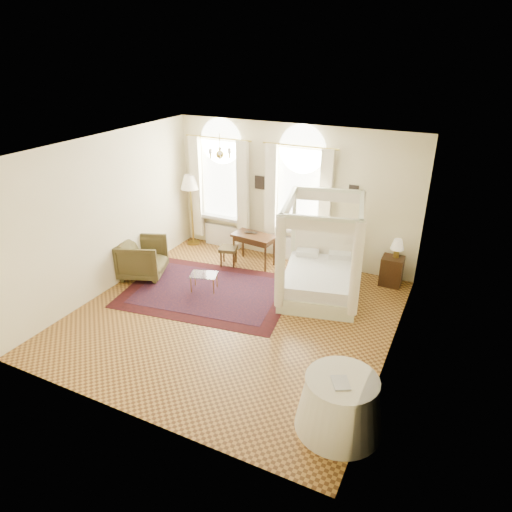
{
  "coord_description": "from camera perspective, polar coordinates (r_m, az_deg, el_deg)",
  "views": [
    {
      "loc": [
        3.77,
        -6.72,
        4.93
      ],
      "look_at": [
        0.3,
        0.4,
        1.21
      ],
      "focal_mm": 32.0,
      "sensor_mm": 36.0,
      "label": 1
    }
  ],
  "objects": [
    {
      "name": "room_walls",
      "position": [
        8.25,
        -3.09,
        4.19
      ],
      "size": [
        6.0,
        6.0,
        6.0
      ],
      "color": "#FFF0C2",
      "rests_on": "ground"
    },
    {
      "name": "book",
      "position": [
        6.32,
        9.54,
        -15.4
      ],
      "size": [
        0.33,
        0.36,
        0.03
      ],
      "primitive_type": "imported",
      "rotation": [
        0.0,
        0.0,
        0.51
      ],
      "color": "black",
      "rests_on": "side_table"
    },
    {
      "name": "stool",
      "position": [
        11.0,
        -3.47,
        0.74
      ],
      "size": [
        0.51,
        0.51,
        0.47
      ],
      "color": "#483A1E",
      "rests_on": "ground"
    },
    {
      "name": "coffee_table",
      "position": [
        9.92,
        -6.55,
        -2.48
      ],
      "size": [
        0.67,
        0.56,
        0.39
      ],
      "color": "white",
      "rests_on": "ground"
    },
    {
      "name": "oriental_rug",
      "position": [
        10.03,
        -6.0,
        -4.38
      ],
      "size": [
        3.86,
        3.02,
        0.01
      ],
      "color": "#3F0F10",
      "rests_on": "ground"
    },
    {
      "name": "nightstand_lamp",
      "position": [
        10.34,
        17.27,
        1.27
      ],
      "size": [
        0.29,
        0.29,
        0.42
      ],
      "color": "gold",
      "rests_on": "nightstand"
    },
    {
      "name": "chandelier",
      "position": [
        9.42,
        -4.54,
        12.69
      ],
      "size": [
        0.51,
        0.45,
        0.5
      ],
      "color": "gold",
      "rests_on": "room_walls"
    },
    {
      "name": "writing_desk",
      "position": [
        10.92,
        -0.27,
        2.11
      ],
      "size": [
        1.07,
        0.64,
        0.76
      ],
      "color": "#3B2110",
      "rests_on": "ground"
    },
    {
      "name": "wall_pictures",
      "position": [
        10.8,
        5.03,
        8.74
      ],
      "size": [
        2.54,
        0.03,
        0.39
      ],
      "color": "black",
      "rests_on": "room_walls"
    },
    {
      "name": "canopy_bed",
      "position": [
        9.7,
        8.0,
        -2.4
      ],
      "size": [
        1.98,
        2.25,
        2.11
      ],
      "color": "beige",
      "rests_on": "ground"
    },
    {
      "name": "floor_lamp",
      "position": [
        11.9,
        -8.25,
        8.71
      ],
      "size": [
        0.48,
        0.48,
        1.88
      ],
      "color": "gold",
      "rests_on": "ground"
    },
    {
      "name": "nightstand",
      "position": [
        10.55,
        16.59,
        -1.81
      ],
      "size": [
        0.47,
        0.42,
        0.66
      ],
      "primitive_type": "cube",
      "rotation": [
        0.0,
        0.0,
        0.01
      ],
      "color": "#3B2110",
      "rests_on": "ground"
    },
    {
      "name": "side_table",
      "position": [
        6.71,
        10.47,
        -17.66
      ],
      "size": [
        1.23,
        1.23,
        0.84
      ],
      "color": "white",
      "rests_on": "ground"
    },
    {
      "name": "window_left",
      "position": [
        11.66,
        -4.43,
        7.94
      ],
      "size": [
        1.62,
        0.27,
        3.29
      ],
      "color": "white",
      "rests_on": "room_walls"
    },
    {
      "name": "armchair",
      "position": [
        10.76,
        -13.98,
        -0.23
      ],
      "size": [
        1.27,
        1.25,
        0.9
      ],
      "primitive_type": "imported",
      "rotation": [
        0.0,
        0.0,
        1.95
      ],
      "color": "#483E1E",
      "rests_on": "ground"
    },
    {
      "name": "laptop",
      "position": [
        11.02,
        -0.55,
        3.03
      ],
      "size": [
        0.34,
        0.25,
        0.02
      ],
      "primitive_type": "imported",
      "rotation": [
        0.0,
        0.0,
        3.31
      ],
      "color": "black",
      "rests_on": "writing_desk"
    },
    {
      "name": "ground",
      "position": [
        9.15,
        -2.8,
        -7.46
      ],
      "size": [
        6.0,
        6.0,
        0.0
      ],
      "primitive_type": "plane",
      "color": "#AA7731",
      "rests_on": "ground"
    },
    {
      "name": "window_right",
      "position": [
        10.8,
        5.32,
        6.48
      ],
      "size": [
        1.62,
        0.27,
        3.29
      ],
      "color": "white",
      "rests_on": "room_walls"
    }
  ]
}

